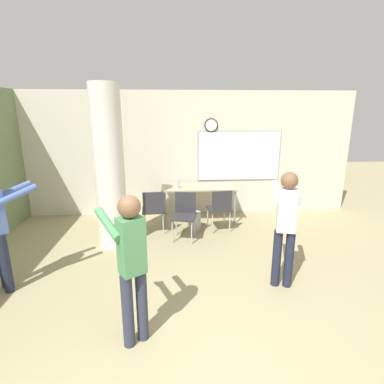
% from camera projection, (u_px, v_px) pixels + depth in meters
% --- Properties ---
extents(wall_back, '(8.00, 0.15, 2.80)m').
position_uv_depth(wall_back, '(180.00, 154.00, 6.87)').
color(wall_back, beige).
rests_on(wall_back, ground_plane).
extents(support_pillar, '(0.50, 0.50, 2.80)m').
position_uv_depth(support_pillar, '(109.00, 169.00, 5.09)').
color(support_pillar, silver).
rests_on(support_pillar, ground_plane).
extents(folding_table, '(1.61, 0.72, 0.77)m').
position_uv_depth(folding_table, '(199.00, 189.00, 6.52)').
color(folding_table, tan).
rests_on(folding_table, ground_plane).
extents(bottle_on_table, '(0.07, 0.07, 0.26)m').
position_uv_depth(bottle_on_table, '(178.00, 184.00, 6.31)').
color(bottle_on_table, silver).
rests_on(bottle_on_table, folding_table).
extents(waste_bin, '(0.26, 0.26, 0.37)m').
position_uv_depth(waste_bin, '(194.00, 220.00, 6.14)').
color(waste_bin, '#B2B2B7').
rests_on(waste_bin, ground_plane).
extents(chair_table_front, '(0.53, 0.53, 0.87)m').
position_uv_depth(chair_table_front, '(184.00, 212.00, 5.62)').
color(chair_table_front, '#2D2D33').
rests_on(chair_table_front, ground_plane).
extents(chair_table_right, '(0.50, 0.50, 0.87)m').
position_uv_depth(chair_table_right, '(220.00, 207.00, 5.95)').
color(chair_table_right, '#2D2D33').
rests_on(chair_table_right, ground_plane).
extents(chair_table_left, '(0.47, 0.47, 0.87)m').
position_uv_depth(chair_table_left, '(153.00, 208.00, 5.87)').
color(chair_table_left, '#2D2D33').
rests_on(chair_table_left, ground_plane).
extents(person_playing_front, '(0.57, 0.64, 1.60)m').
position_uv_depth(person_playing_front, '(131.00, 259.00, 2.93)').
color(person_playing_front, '#2D3347').
rests_on(person_playing_front, ground_plane).
extents(person_playing_side, '(0.46, 0.66, 1.61)m').
position_uv_depth(person_playing_side, '(286.00, 221.00, 3.96)').
color(person_playing_side, '#1E2338').
rests_on(person_playing_side, ground_plane).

